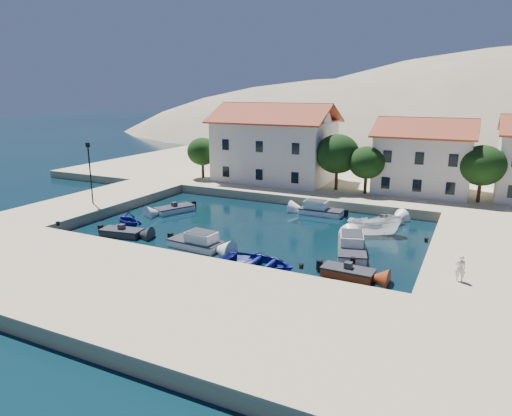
# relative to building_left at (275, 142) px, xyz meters

# --- Properties ---
(ground) EXTENTS (400.00, 400.00, 0.00)m
(ground) POSITION_rel_building_left_xyz_m (6.00, -28.00, -5.94)
(ground) COLOR black
(ground) RESTS_ON ground
(quay_south) EXTENTS (52.00, 12.00, 1.00)m
(quay_south) POSITION_rel_building_left_xyz_m (6.00, -34.00, -5.44)
(quay_south) COLOR #CEB88D
(quay_south) RESTS_ON ground
(quay_east) EXTENTS (11.00, 20.00, 1.00)m
(quay_east) POSITION_rel_building_left_xyz_m (26.50, -18.00, -5.44)
(quay_east) COLOR #CEB88D
(quay_east) RESTS_ON ground
(quay_west) EXTENTS (8.00, 20.00, 1.00)m
(quay_west) POSITION_rel_building_left_xyz_m (-13.00, -18.00, -5.44)
(quay_west) COLOR #CEB88D
(quay_west) RESTS_ON ground
(quay_north) EXTENTS (80.00, 36.00, 1.00)m
(quay_north) POSITION_rel_building_left_xyz_m (8.00, 10.00, -5.44)
(quay_north) COLOR #CEB88D
(quay_north) RESTS_ON ground
(hills) EXTENTS (254.00, 176.00, 99.00)m
(hills) POSITION_rel_building_left_xyz_m (26.64, 95.62, -29.34)
(hills) COLOR gray
(hills) RESTS_ON ground
(building_left) EXTENTS (14.70, 9.45, 9.70)m
(building_left) POSITION_rel_building_left_xyz_m (0.00, 0.00, 0.00)
(building_left) COLOR silver
(building_left) RESTS_ON quay_north
(building_mid) EXTENTS (10.50, 8.40, 8.30)m
(building_mid) POSITION_rel_building_left_xyz_m (18.00, 1.00, -0.71)
(building_mid) COLOR silver
(building_mid) RESTS_ON quay_north
(trees) EXTENTS (37.30, 5.30, 6.45)m
(trees) POSITION_rel_building_left_xyz_m (10.51, -2.54, -1.10)
(trees) COLOR #382314
(trees) RESTS_ON quay_north
(lamppost) EXTENTS (0.35, 0.25, 6.22)m
(lamppost) POSITION_rel_building_left_xyz_m (-11.50, -20.00, -1.18)
(lamppost) COLOR black
(lamppost) RESTS_ON quay_west
(bollards) EXTENTS (29.36, 9.56, 0.30)m
(bollards) POSITION_rel_building_left_xyz_m (8.80, -24.13, -4.79)
(bollards) COLOR black
(bollards) RESTS_ON ground
(motorboat_grey_sw) EXTENTS (3.84, 2.19, 1.25)m
(motorboat_grey_sw) POSITION_rel_building_left_xyz_m (-3.49, -24.68, -5.64)
(motorboat_grey_sw) COLOR #2F2F33
(motorboat_grey_sw) RESTS_ON ground
(cabin_cruiser_south) EXTENTS (4.59, 2.25, 1.60)m
(cabin_cruiser_south) POSITION_rel_building_left_xyz_m (3.93, -24.44, -5.46)
(cabin_cruiser_south) COLOR white
(cabin_cruiser_south) RESTS_ON ground
(rowboat_south) EXTENTS (5.52, 3.95, 1.14)m
(rowboat_south) POSITION_rel_building_left_xyz_m (10.32, -26.19, -5.94)
(rowboat_south) COLOR navy
(rowboat_south) RESTS_ON ground
(motorboat_red_se) EXTENTS (3.54, 1.68, 1.25)m
(motorboat_red_se) POSITION_rel_building_left_xyz_m (16.50, -24.86, -5.64)
(motorboat_red_se) COLOR #933315
(motorboat_red_se) RESTS_ON ground
(cabin_cruiser_east) EXTENTS (3.42, 5.52, 1.60)m
(cabin_cruiser_east) POSITION_rel_building_left_xyz_m (15.54, -20.28, -5.46)
(cabin_cruiser_east) COLOR white
(cabin_cruiser_east) RESTS_ON ground
(boat_east) EXTENTS (5.07, 3.68, 1.84)m
(boat_east) POSITION_rel_building_left_xyz_m (16.12, -14.82, -5.94)
(boat_east) COLOR white
(boat_east) RESTS_ON ground
(motorboat_white_ne) EXTENTS (3.31, 4.31, 1.25)m
(motorboat_white_ne) POSITION_rel_building_left_xyz_m (16.26, -11.52, -5.64)
(motorboat_white_ne) COLOR white
(motorboat_white_ne) RESTS_ON ground
(rowboat_west) EXTENTS (4.18, 3.90, 1.79)m
(rowboat_west) POSITION_rel_building_left_xyz_m (-4.80, -22.35, -5.94)
(rowboat_west) COLOR navy
(rowboat_west) RESTS_ON ground
(motorboat_white_west) EXTENTS (3.30, 4.43, 1.25)m
(motorboat_white_west) POSITION_rel_building_left_xyz_m (-4.17, -16.09, -5.64)
(motorboat_white_west) COLOR white
(motorboat_white_west) RESTS_ON ground
(cabin_cruiser_north) EXTENTS (4.39, 1.89, 1.60)m
(cabin_cruiser_north) POSITION_rel_building_left_xyz_m (9.85, -10.37, -5.46)
(cabin_cruiser_north) COLOR white
(cabin_cruiser_north) RESTS_ON ground
(pedestrian) EXTENTS (0.66, 0.48, 1.66)m
(pedestrian) POSITION_rel_building_left_xyz_m (23.32, -24.84, -4.11)
(pedestrian) COLOR white
(pedestrian) RESTS_ON quay_east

